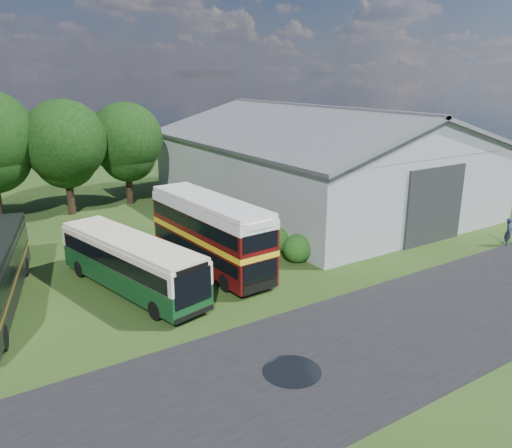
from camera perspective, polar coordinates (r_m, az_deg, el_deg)
ground at (r=22.09m, az=2.54°, el=-11.77°), size 120.00×120.00×0.00m
asphalt_road at (r=21.89m, az=13.82°, el=-12.57°), size 60.00×8.00×0.02m
puddle at (r=19.25m, az=4.11°, el=-16.49°), size 2.20×2.20×0.01m
storage_shed at (r=41.74m, az=6.82°, el=7.84°), size 18.80×24.80×8.15m
tree_right_a at (r=40.73m, az=-21.05°, el=8.80°), size 6.26×6.26×8.83m
tree_right_b at (r=42.82m, az=-14.65°, el=9.37°), size 5.98×5.98×8.45m
shrub_front at (r=29.52m, az=4.70°, el=-4.23°), size 1.70×1.70×1.70m
shrub_mid at (r=31.03m, az=2.46°, el=-3.13°), size 1.60×1.60×1.60m
shrub_back at (r=32.58m, az=0.44°, el=-2.13°), size 1.80×1.80×1.80m
bus_green_single at (r=25.83m, az=-14.12°, el=-4.34°), size 4.48×10.28×2.76m
bus_maroon_double at (r=27.84m, az=-5.28°, el=-1.14°), size 2.96×9.56×4.06m
visitor_a at (r=35.53m, az=26.89°, el=-0.84°), size 0.79×0.70×1.82m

